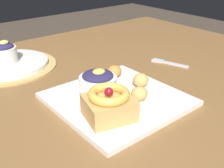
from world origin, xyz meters
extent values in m
cube|color=brown|center=(0.00, 0.00, 0.71)|extent=(1.55, 0.99, 0.04)
cylinder|color=brown|center=(0.69, 0.40, 0.34)|extent=(0.07, 0.07, 0.69)
cylinder|color=tan|center=(-0.11, 0.25, 0.73)|extent=(0.30, 0.30, 0.00)
cube|color=white|center=(0.02, -0.14, 0.74)|extent=(0.30, 0.30, 0.01)
cube|color=tan|center=(-0.05, -0.20, 0.77)|extent=(0.12, 0.11, 0.05)
torus|color=#E5BC4C|center=(-0.05, -0.20, 0.80)|extent=(0.11, 0.11, 0.02)
sphere|color=maroon|center=(-0.05, -0.20, 0.80)|extent=(0.02, 0.02, 0.02)
cylinder|color=white|center=(0.00, -0.09, 0.76)|extent=(0.10, 0.10, 0.04)
ellipsoid|color=#28234C|center=(0.00, -0.09, 0.79)|extent=(0.08, 0.08, 0.02)
ellipsoid|color=#E5CC56|center=(0.00, -0.09, 0.80)|extent=(0.03, 0.03, 0.01)
ellipsoid|color=tan|center=(0.11, -0.14, 0.76)|extent=(0.04, 0.04, 0.04)
ellipsoid|color=#BC7F38|center=(0.09, -0.04, 0.76)|extent=(0.04, 0.04, 0.03)
ellipsoid|color=tan|center=(0.05, -0.19, 0.76)|extent=(0.04, 0.04, 0.03)
cylinder|color=white|center=(-0.11, 0.25, 0.74)|extent=(0.25, 0.25, 0.01)
cylinder|color=silver|center=(-0.11, 0.26, 0.77)|extent=(0.08, 0.08, 0.05)
ellipsoid|color=#28234C|center=(-0.11, 0.26, 0.80)|extent=(0.07, 0.07, 0.02)
ellipsoid|color=#EAD666|center=(-0.11, 0.25, 0.81)|extent=(0.03, 0.03, 0.01)
cube|color=silver|center=(0.32, -0.08, 0.73)|extent=(0.04, 0.09, 0.00)
cube|color=silver|center=(0.30, -0.02, 0.73)|extent=(0.03, 0.04, 0.00)
camera|label=1|loc=(-0.36, -0.59, 1.07)|focal=43.76mm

